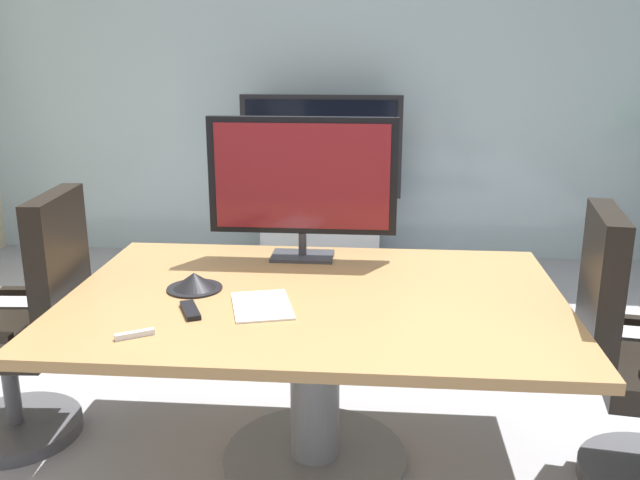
# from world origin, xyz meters

# --- Properties ---
(ground_plane) EXTENTS (7.10, 7.10, 0.00)m
(ground_plane) POSITION_xyz_m (0.00, 0.00, 0.00)
(ground_plane) COLOR #99999E
(wall_back_glass_partition) EXTENTS (6.10, 0.10, 2.89)m
(wall_back_glass_partition) POSITION_xyz_m (0.00, 2.85, 1.45)
(wall_back_glass_partition) COLOR #9EB2B7
(wall_back_glass_partition) RESTS_ON ground
(conference_table) EXTENTS (1.92, 1.30, 0.73)m
(conference_table) POSITION_xyz_m (-0.07, -0.13, 0.56)
(conference_table) COLOR olive
(conference_table) RESTS_ON ground
(office_chair_left) EXTENTS (0.61, 0.59, 1.09)m
(office_chair_left) POSITION_xyz_m (-1.31, -0.04, 0.46)
(office_chair_left) COLOR #4C4C51
(office_chair_left) RESTS_ON ground
(office_chair_right) EXTENTS (0.62, 0.60, 1.09)m
(office_chair_right) POSITION_xyz_m (1.17, -0.17, 0.46)
(office_chair_right) COLOR #4C4C51
(office_chair_right) RESTS_ON ground
(tv_monitor) EXTENTS (0.84, 0.18, 0.64)m
(tv_monitor) POSITION_xyz_m (-0.17, 0.35, 1.09)
(tv_monitor) COLOR #333338
(tv_monitor) RESTS_ON conference_table
(wall_display_unit) EXTENTS (1.20, 0.36, 1.31)m
(wall_display_unit) POSITION_xyz_m (-0.26, 2.49, 0.44)
(wall_display_unit) COLOR #B7BABC
(wall_display_unit) RESTS_ON ground
(conference_phone) EXTENTS (0.22, 0.22, 0.07)m
(conference_phone) POSITION_xyz_m (-0.55, -0.11, 0.76)
(conference_phone) COLOR black
(conference_phone) RESTS_ON conference_table
(remote_control) EXTENTS (0.12, 0.18, 0.02)m
(remote_control) POSITION_xyz_m (-0.51, -0.35, 0.74)
(remote_control) COLOR black
(remote_control) RESTS_ON conference_table
(whiteboard_marker) EXTENTS (0.12, 0.08, 0.02)m
(whiteboard_marker) POSITION_xyz_m (-0.63, -0.58, 0.74)
(whiteboard_marker) COLOR silver
(whiteboard_marker) RESTS_ON conference_table
(paper_notepad) EXTENTS (0.28, 0.34, 0.01)m
(paper_notepad) POSITION_xyz_m (-0.26, -0.27, 0.73)
(paper_notepad) COLOR white
(paper_notepad) RESTS_ON conference_table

